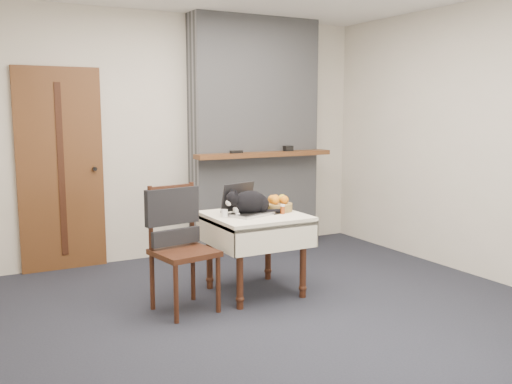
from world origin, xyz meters
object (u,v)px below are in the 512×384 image
door (61,170)px  laptop (245,207)px  side_table (255,227)px  cream_jar (224,213)px  chair (177,230)px  cat (250,203)px  fruit_basket (278,205)px  pill_bottle (283,209)px

door → laptop: 2.00m
side_table → cream_jar: (-0.29, -0.01, 0.15)m
laptop → cream_jar: (-0.21, -0.04, -0.03)m
chair → side_table: bearing=-6.8°
door → side_table: 2.10m
side_table → chair: size_ratio=0.78×
cat → cream_jar: 0.25m
fruit_basket → pill_bottle: bearing=-105.0°
pill_bottle → chair: 0.94m
laptop → fruit_basket: laptop is taller
cat → cream_jar: bearing=175.9°
fruit_basket → chair: chair is taller
cat → chair: (-0.67, -0.03, -0.16)m
side_table → door: bearing=129.9°
cream_jar → pill_bottle: size_ratio=0.79×
side_table → chair: bearing=-177.5°
cream_jar → pill_bottle: 0.52m
cat → laptop: bearing=128.5°
door → pill_bottle: (1.53, -1.69, -0.26)m
side_table → laptop: (-0.08, 0.03, 0.18)m
cat → pill_bottle: bearing=-25.8°
side_table → chair: (-0.72, -0.03, 0.05)m
door → chair: door is taller
laptop → cat: 0.06m
pill_bottle → door: bearing=132.3°
laptop → cream_jar: size_ratio=6.75×
fruit_basket → chair: size_ratio=0.25×
side_table → fruit_basket: 0.30m
pill_bottle → chair: chair is taller
chair → laptop: bearing=-4.0°
laptop → fruit_basket: bearing=-18.1°
pill_bottle → chair: size_ratio=0.08×
laptop → chair: size_ratio=0.44×
door → cat: size_ratio=4.05×
pill_bottle → cream_jar: bearing=168.9°
chair → cat: bearing=-7.0°
fruit_basket → chair: 0.98m
door → laptop: door is taller
cream_jar → pill_bottle: (0.51, -0.10, 0.01)m
cat → fruit_basket: 0.31m
laptop → cream_jar: bearing=170.1°
laptop → cat: bearing=-66.2°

